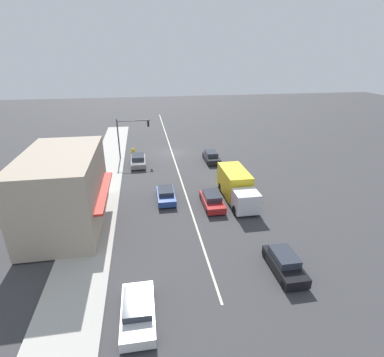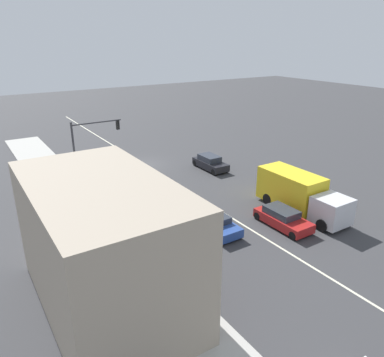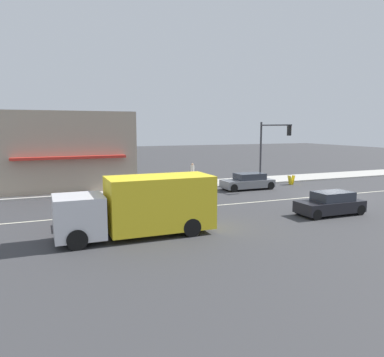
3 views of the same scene
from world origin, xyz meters
name	(u,v)px [view 1 (image 1 of 3)]	position (x,y,z in m)	size (l,w,h in m)	color
ground_plane	(191,210)	(0.00, 18.00, 0.00)	(160.00, 160.00, 0.00)	#38383A
sidewalk_right	(94,220)	(9.00, 18.50, 0.06)	(4.00, 73.00, 0.12)	#B2AFA8
lane_marking_center	(172,153)	(0.00, 0.00, 0.00)	(0.16, 60.00, 0.01)	beige
building_corner_store	(64,190)	(11.04, 18.72, 3.31)	(6.57, 10.60, 6.38)	tan
traffic_signal_main	(128,132)	(6.12, 1.79, 3.90)	(4.59, 0.34, 5.60)	#333338
pedestrian	(95,168)	(10.22, 7.58, 1.05)	(0.34, 0.34, 1.76)	#282D42
warning_aframe_sign	(133,151)	(5.79, -0.44, 0.43)	(0.45, 0.53, 0.84)	yellow
delivery_truck	(237,186)	(-5.00, 16.43, 1.47)	(2.44, 7.50, 2.87)	silver
sedan_dark	(211,157)	(-5.00, 4.82, 0.66)	(1.76, 4.10, 1.40)	black
hatchback_red	(212,200)	(-2.20, 17.55, 0.62)	(1.81, 4.23, 1.30)	#AD1E1E
coupe_blue	(166,195)	(2.20, 15.52, 0.58)	(1.79, 3.99, 1.19)	#284793
suv_black	(285,263)	(-5.00, 27.72, 0.66)	(1.74, 4.05, 1.39)	black
van_white	(138,311)	(5.00, 30.21, 0.62)	(1.89, 4.27, 1.25)	silver
suv_grey	(138,160)	(5.00, 4.62, 0.66)	(1.91, 4.40, 1.37)	slate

